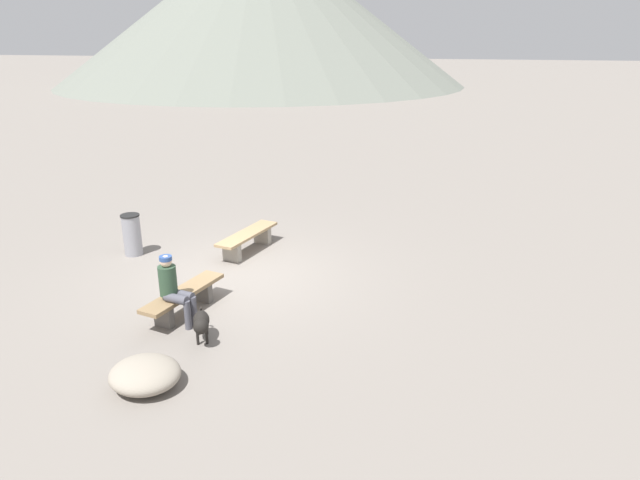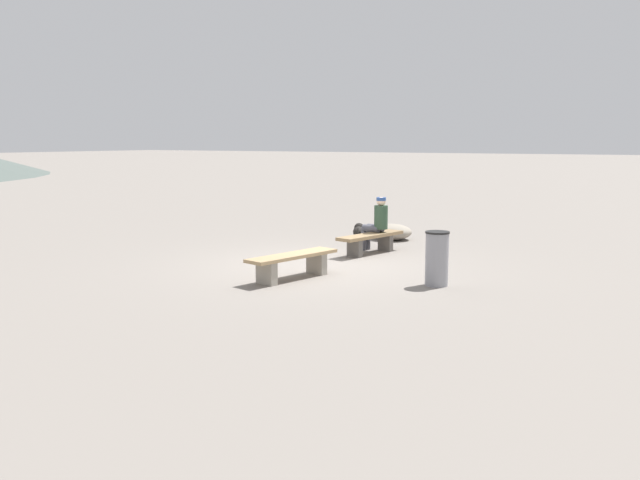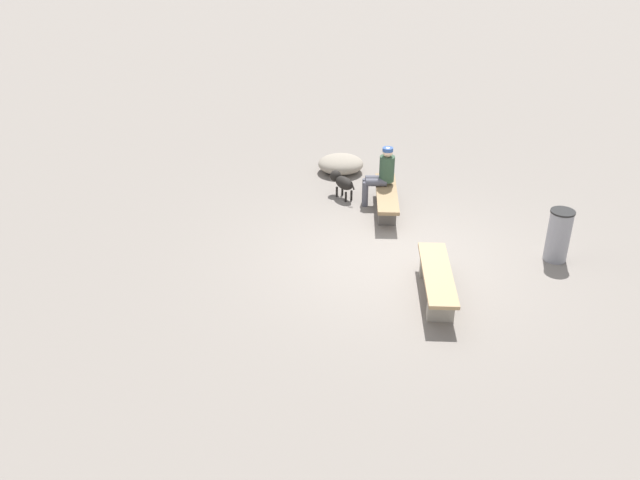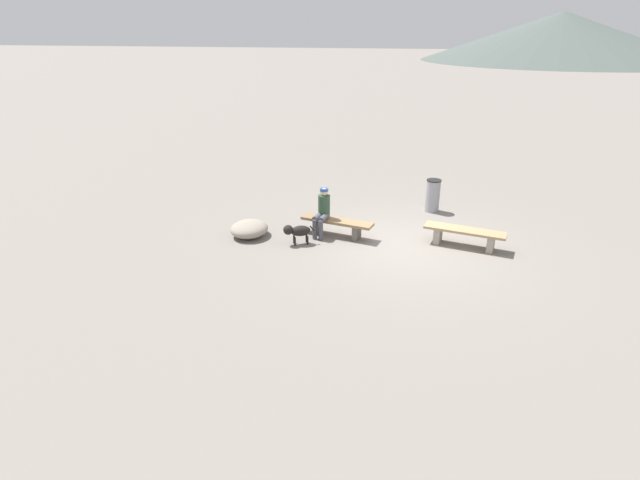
{
  "view_description": "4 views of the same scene",
  "coord_description": "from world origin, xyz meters",
  "px_view_note": "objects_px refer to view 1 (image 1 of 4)",
  "views": [
    {
      "loc": [
        9.6,
        3.9,
        4.5
      ],
      "look_at": [
        -1.36,
        1.38,
        0.39
      ],
      "focal_mm": 31.75,
      "sensor_mm": 36.0,
      "label": 1
    },
    {
      "loc": [
        -11.02,
        -6.31,
        2.39
      ],
      "look_at": [
        0.55,
        0.29,
        0.4
      ],
      "focal_mm": 37.86,
      "sensor_mm": 36.0,
      "label": 2
    },
    {
      "loc": [
        -9.51,
        3.1,
        5.65
      ],
      "look_at": [
        -0.23,
        1.35,
        0.56
      ],
      "focal_mm": 37.81,
      "sensor_mm": 36.0,
      "label": 3
    },
    {
      "loc": [
        -0.19,
        11.05,
        4.79
      ],
      "look_at": [
        1.68,
        1.76,
        0.74
      ],
      "focal_mm": 28.43,
      "sensor_mm": 36.0,
      "label": 4
    }
  ],
  "objects_px": {
    "seated_person": "(173,286)",
    "boulder": "(145,374)",
    "bench_left": "(248,238)",
    "dog": "(201,323)",
    "trash_bin": "(132,235)",
    "bench_right": "(184,297)"
  },
  "relations": [
    {
      "from": "bench_left",
      "to": "trash_bin",
      "type": "xyz_separation_m",
      "value": [
        0.72,
        -2.34,
        0.15
      ]
    },
    {
      "from": "bench_left",
      "to": "boulder",
      "type": "height_order",
      "value": "bench_left"
    },
    {
      "from": "trash_bin",
      "to": "boulder",
      "type": "distance_m",
      "value": 5.17
    },
    {
      "from": "bench_left",
      "to": "dog",
      "type": "distance_m",
      "value": 3.89
    },
    {
      "from": "seated_person",
      "to": "boulder",
      "type": "relative_size",
      "value": 1.21
    },
    {
      "from": "bench_left",
      "to": "boulder",
      "type": "bearing_deg",
      "value": 17.54
    },
    {
      "from": "bench_left",
      "to": "trash_bin",
      "type": "distance_m",
      "value": 2.46
    },
    {
      "from": "bench_right",
      "to": "boulder",
      "type": "xyz_separation_m",
      "value": [
        2.1,
        0.43,
        -0.12
      ]
    },
    {
      "from": "bench_right",
      "to": "trash_bin",
      "type": "distance_m",
      "value": 3.24
    },
    {
      "from": "dog",
      "to": "seated_person",
      "type": "bearing_deg",
      "value": -149.31
    },
    {
      "from": "bench_left",
      "to": "bench_right",
      "type": "xyz_separation_m",
      "value": [
        3.01,
        -0.06,
        0.0
      ]
    },
    {
      "from": "bench_left",
      "to": "bench_right",
      "type": "bearing_deg",
      "value": 12.25
    },
    {
      "from": "dog",
      "to": "trash_bin",
      "type": "relative_size",
      "value": 0.77
    },
    {
      "from": "bench_right",
      "to": "dog",
      "type": "height_order",
      "value": "dog"
    },
    {
      "from": "trash_bin",
      "to": "bench_left",
      "type": "bearing_deg",
      "value": 107.13
    },
    {
      "from": "bench_right",
      "to": "bench_left",
      "type": "bearing_deg",
      "value": -167.75
    },
    {
      "from": "seated_person",
      "to": "dog",
      "type": "height_order",
      "value": "seated_person"
    },
    {
      "from": "bench_left",
      "to": "boulder",
      "type": "relative_size",
      "value": 1.94
    },
    {
      "from": "seated_person",
      "to": "boulder",
      "type": "distance_m",
      "value": 1.85
    },
    {
      "from": "dog",
      "to": "trash_bin",
      "type": "xyz_separation_m",
      "value": [
        -3.11,
        -2.98,
        0.11
      ]
    },
    {
      "from": "seated_person",
      "to": "boulder",
      "type": "height_order",
      "value": "seated_person"
    },
    {
      "from": "bench_left",
      "to": "trash_bin",
      "type": "height_order",
      "value": "trash_bin"
    }
  ]
}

